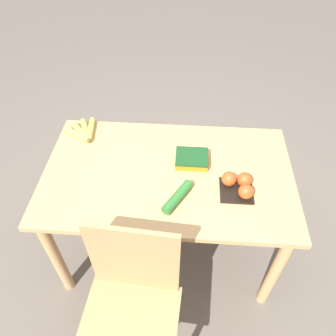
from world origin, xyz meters
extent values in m
plane|color=#665B51|center=(0.00, 0.00, 0.00)|extent=(12.00, 12.00, 0.00)
cube|color=tan|center=(0.00, 0.00, 0.71)|extent=(1.28, 0.77, 0.03)
cylinder|color=tan|center=(-0.58, -0.33, 0.35)|extent=(0.06, 0.06, 0.69)
cylinder|color=tan|center=(0.58, -0.33, 0.35)|extent=(0.06, 0.06, 0.69)
cylinder|color=tan|center=(-0.58, 0.33, 0.35)|extent=(0.06, 0.06, 0.69)
cylinder|color=tan|center=(0.58, 0.33, 0.35)|extent=(0.06, 0.06, 0.69)
cube|color=tan|center=(0.12, 0.68, 0.46)|extent=(0.45, 0.43, 0.03)
cube|color=tan|center=(0.11, 0.49, 0.70)|extent=(0.39, 0.05, 0.45)
cylinder|color=tan|center=(0.29, 0.50, 0.22)|extent=(0.04, 0.04, 0.45)
cylinder|color=tan|center=(-0.07, 0.52, 0.22)|extent=(0.04, 0.04, 0.45)
sphere|color=brown|center=(0.46, -0.20, 0.74)|extent=(0.03, 0.03, 0.03)
cylinder|color=#CCC651|center=(0.47, -0.29, 0.74)|extent=(0.05, 0.18, 0.03)
cylinder|color=#CCC651|center=(0.50, -0.28, 0.74)|extent=(0.11, 0.18, 0.03)
cylinder|color=#CCC651|center=(0.52, -0.26, 0.74)|extent=(0.15, 0.16, 0.03)
cylinder|color=#CCC651|center=(0.54, -0.24, 0.74)|extent=(0.17, 0.12, 0.03)
cube|color=black|center=(-0.34, 0.10, 0.73)|extent=(0.16, 0.16, 0.01)
sphere|color=#DB4C1E|center=(-0.38, 0.07, 0.77)|extent=(0.07, 0.07, 0.07)
sphere|color=#DB4C1E|center=(-0.30, 0.07, 0.77)|extent=(0.07, 0.07, 0.07)
sphere|color=#DB4C1E|center=(-0.38, 0.14, 0.77)|extent=(0.07, 0.07, 0.07)
cube|color=orange|center=(-0.12, -0.08, 0.75)|extent=(0.17, 0.14, 0.05)
cube|color=#19471E|center=(-0.12, -0.08, 0.76)|extent=(0.17, 0.14, 0.02)
cylinder|color=#2D702D|center=(-0.06, 0.18, 0.75)|extent=(0.15, 0.20, 0.05)
camera|label=1|loc=(-0.08, 1.14, 1.96)|focal=35.00mm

